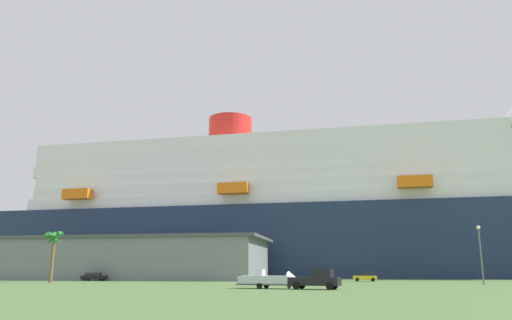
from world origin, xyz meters
The scene contains 11 objects.
ground_plane centered at (0.00, 30.00, 0.00)m, with size 600.00×600.00×0.00m, color #4C6B38.
cruise_ship centered at (8.60, 64.31, 16.28)m, with size 235.37×43.37×57.29m.
terminal_building centered at (-34.07, 24.26, 4.55)m, with size 67.14×28.69×9.05m.
pickup_truck centered at (15.06, -21.45, 1.04)m, with size 5.85×3.00×2.20m.
small_boat_on_trailer centered at (9.78, -20.57, 0.96)m, with size 8.45×3.18×2.15m.
palm_tree centered at (-32.41, -1.94, 6.83)m, with size 3.41×3.46×8.73m.
street_lamp centered at (36.29, -0.05, 5.43)m, with size 0.56×0.56×8.38m.
parked_car_red_hatchback centered at (-25.27, 18.86, 0.83)m, with size 4.38×2.14×1.58m.
parked_car_yellow_taxi centered at (19.48, 19.35, 0.83)m, with size 4.48×2.37×1.58m.
parked_car_white_van centered at (-10.71, 18.22, 0.83)m, with size 4.88×2.62×1.58m.
parked_car_black_coupe centered at (-31.80, 10.51, 0.83)m, with size 4.96×2.48×1.58m.
Camera 1 is at (21.43, -77.08, 2.09)m, focal length 34.37 mm.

